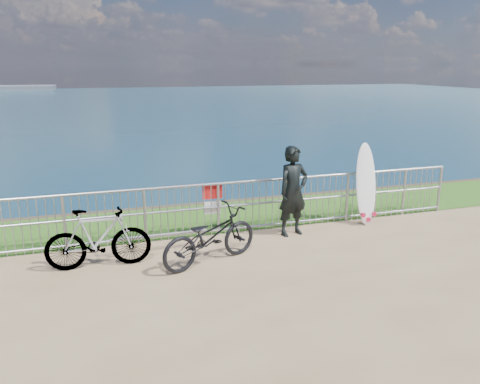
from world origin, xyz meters
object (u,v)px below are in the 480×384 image
object	(u,v)px
bicycle_near	(210,236)
bicycle_far	(98,238)
surfer	(293,191)
surfboard	(366,187)

from	to	relation	value
bicycle_near	bicycle_far	world-z (taller)	bicycle_far
surfer	bicycle_far	distance (m)	3.94
bicycle_near	bicycle_far	size ratio (longest dim) A/B	1.08
surfer	surfboard	size ratio (longest dim) A/B	1.03
surfer	surfboard	distance (m)	1.84
surfer	surfboard	world-z (taller)	surfer
surfboard	bicycle_near	size ratio (longest dim) A/B	0.93
surfer	surfboard	bearing A→B (deg)	-6.30
surfboard	bicycle_far	xyz separation A→B (m)	(-5.71, -0.72, -0.29)
surfer	bicycle_far	world-z (taller)	surfer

